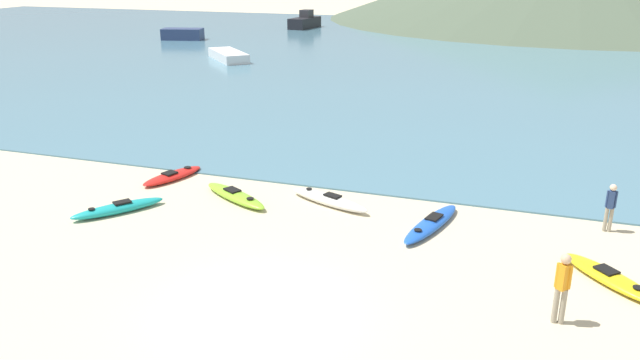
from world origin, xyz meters
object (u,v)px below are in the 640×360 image
object	(u,v)px
kayak_on_sand_3	(173,176)
moored_boat_1	(305,22)
moored_boat_2	(228,56)
kayak_on_sand_0	(329,200)
kayak_on_sand_4	(118,208)
person_near_waterline	(611,205)
kayak_on_sand_1	(431,223)
kayak_on_sand_2	(235,196)
person_near_foreground	(562,284)
moored_boat_0	(183,34)
kayak_on_sand_5	(610,278)

from	to	relation	value
kayak_on_sand_3	moored_boat_1	distance (m)	54.11
kayak_on_sand_3	moored_boat_2	world-z (taller)	moored_boat_2
kayak_on_sand_0	moored_boat_1	world-z (taller)	moored_boat_1
kayak_on_sand_4	moored_boat_1	size ratio (longest dim) A/B	0.52
person_near_waterline	moored_boat_1	world-z (taller)	moored_boat_1
kayak_on_sand_4	kayak_on_sand_1	bearing A→B (deg)	12.07
kayak_on_sand_3	kayak_on_sand_2	bearing A→B (deg)	-20.09
kayak_on_sand_0	kayak_on_sand_2	world-z (taller)	kayak_on_sand_0
kayak_on_sand_0	person_near_waterline	size ratio (longest dim) A/B	2.11
person_near_waterline	person_near_foreground	bearing A→B (deg)	-104.34
moored_boat_0	kayak_on_sand_2	bearing A→B (deg)	-57.19
kayak_on_sand_2	kayak_on_sand_3	size ratio (longest dim) A/B	1.12
kayak_on_sand_5	kayak_on_sand_3	bearing A→B (deg)	167.31
kayak_on_sand_2	moored_boat_1	xyz separation A→B (m)	(-17.14, 53.43, 0.64)
kayak_on_sand_5	person_near_foreground	world-z (taller)	person_near_foreground
kayak_on_sand_2	kayak_on_sand_4	size ratio (longest dim) A/B	1.13
kayak_on_sand_4	kayak_on_sand_5	size ratio (longest dim) A/B	1.03
kayak_on_sand_2	kayak_on_sand_4	world-z (taller)	kayak_on_sand_4
moored_boat_0	kayak_on_sand_0	bearing A→B (deg)	-53.56
kayak_on_sand_4	person_near_waterline	size ratio (longest dim) A/B	1.84
kayak_on_sand_2	person_near_waterline	world-z (taller)	person_near_waterline
person_near_foreground	moored_boat_0	distance (m)	55.83
kayak_on_sand_5	person_near_waterline	size ratio (longest dim) A/B	1.78
kayak_on_sand_4	moored_boat_1	bearing A→B (deg)	104.17
person_near_foreground	moored_boat_0	size ratio (longest dim) A/B	0.39
kayak_on_sand_1	person_near_waterline	size ratio (longest dim) A/B	2.37
kayak_on_sand_2	kayak_on_sand_4	distance (m)	3.83
kayak_on_sand_2	moored_boat_1	size ratio (longest dim) A/B	0.59
moored_boat_1	moored_boat_2	xyz separation A→B (m)	(2.78, -25.51, -0.37)
moored_boat_0	moored_boat_1	bearing A→B (deg)	62.05
kayak_on_sand_3	kayak_on_sand_4	distance (m)	3.45
moored_boat_2	kayak_on_sand_2	bearing A→B (deg)	-62.80
kayak_on_sand_3	kayak_on_sand_5	world-z (taller)	kayak_on_sand_5
kayak_on_sand_2	moored_boat_2	distance (m)	31.40
kayak_on_sand_0	person_near_foreground	world-z (taller)	person_near_foreground
kayak_on_sand_0	kayak_on_sand_2	bearing A→B (deg)	-169.66
kayak_on_sand_3	person_near_waterline	size ratio (longest dim) A/B	1.86
kayak_on_sand_2	kayak_on_sand_3	world-z (taller)	kayak_on_sand_2
person_near_foreground	kayak_on_sand_4	bearing A→B (deg)	170.34
kayak_on_sand_3	moored_boat_1	bearing A→B (deg)	104.97
kayak_on_sand_0	person_near_waterline	world-z (taller)	person_near_waterline
kayak_on_sand_3	moored_boat_2	size ratio (longest dim) A/B	0.53
kayak_on_sand_4	moored_boat_1	world-z (taller)	moored_boat_1
kayak_on_sand_1	kayak_on_sand_2	world-z (taller)	kayak_on_sand_2
kayak_on_sand_0	moored_boat_0	xyz separation A→B (m)	(-28.14, 38.12, 0.43)
moored_boat_0	kayak_on_sand_1	bearing A→B (deg)	-50.81
kayak_on_sand_0	moored_boat_2	distance (m)	32.49
person_near_foreground	kayak_on_sand_2	bearing A→B (deg)	156.10
kayak_on_sand_0	moored_boat_1	size ratio (longest dim) A/B	0.60
kayak_on_sand_4	moored_boat_0	bearing A→B (deg)	118.09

